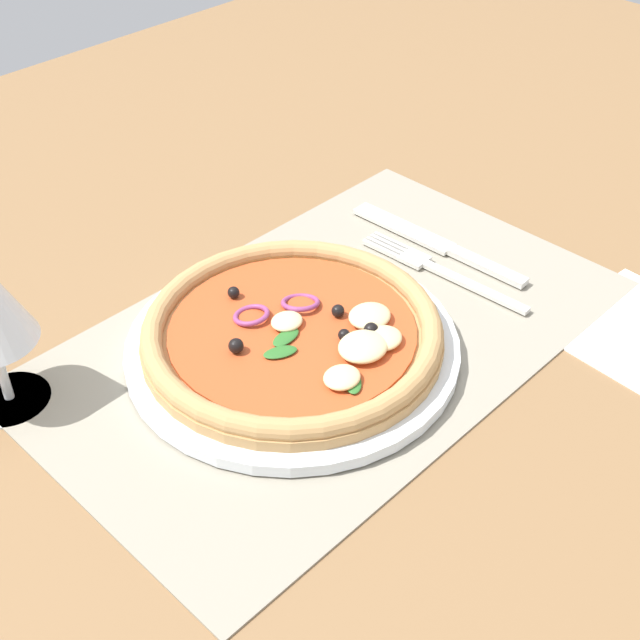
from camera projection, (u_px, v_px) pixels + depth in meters
ground_plane at (329, 347)px, 76.11cm from camera, size 190.00×140.00×2.40cm
placemat at (329, 334)px, 75.24cm from camera, size 51.02×31.02×0.40cm
plate at (293, 346)px, 72.91cm from camera, size 27.88×27.88×1.05cm
pizza at (294, 331)px, 71.86cm from camera, size 25.07×25.07×2.56cm
fork at (435, 268)px, 82.17cm from camera, size 2.51×18.05×0.44cm
knife at (435, 243)px, 85.46cm from camera, size 2.39×20.04×0.62cm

